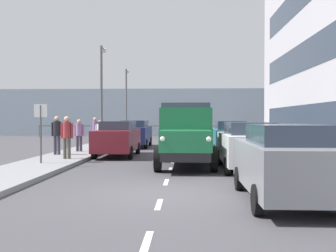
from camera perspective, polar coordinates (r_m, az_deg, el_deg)
The scene contains 20 objects.
ground_plane at distance 20.28m, azimuth 1.02°, elevation -4.15°, with size 80.00×80.00×0.00m, color #423F44.
sidewalk_left at distance 20.73m, azimuth 14.80°, elevation -3.86°, with size 2.39×37.79×0.15m, color gray.
sidewalk_right at distance 21.01m, azimuth -12.57°, elevation -3.79°, with size 2.39×37.79×0.15m, color gray.
road_centreline_markings at distance 19.60m, azimuth 0.96°, elevation -4.32°, with size 0.12×33.76×0.01m.
sea_horizon at distance 42.09m, azimuth 1.91°, elevation 1.98°, with size 80.00×0.80×5.00m, color #8C9EAD.
seawall_railing at distance 38.50m, azimuth 1.83°, elevation -0.30°, with size 28.08×0.08×1.20m.
truck_vintage_green at distance 15.00m, azimuth 2.56°, elevation -1.48°, with size 2.17×5.64×2.43m.
car_grey_kerbside_near at distance 9.22m, azimuth 16.48°, elevation -4.91°, with size 1.85×4.34×1.72m.
car_white_kerbside_1 at distance 14.46m, azimuth 11.42°, elevation -2.71°, with size 1.92×4.51×1.72m.
car_teal_kerbside_2 at distance 20.61m, azimuth 8.81°, elevation -1.58°, with size 1.77×4.31×1.72m.
car_maroon_oppositeside_0 at distance 19.54m, azimuth -7.25°, elevation -1.72°, with size 1.84×4.44×1.72m.
car_navy_oppositeside_1 at distance 25.67m, azimuth -4.85°, elevation -1.04°, with size 1.96×4.60×1.72m.
pedestrian_by_lamp at distance 17.23m, azimuth -14.35°, elevation -1.07°, with size 0.53×0.34×1.79m.
pedestrian_with_bag at distance 19.34m, azimuth -15.69°, elevation -0.81°, with size 0.53×0.34×1.81m.
pedestrian_strolling at distance 20.98m, azimuth -12.68°, elevation -0.92°, with size 0.53×0.34×1.66m.
pedestrian_in_dark_coat at distance 23.82m, azimuth -9.77°, elevation -0.78°, with size 0.53×0.34×1.59m.
pedestrian_couple_b at distance 26.11m, azimuth -10.46°, elevation -0.36°, with size 0.53×0.34×1.78m.
lamp_post_promenade at distance 25.67m, azimuth -9.49°, elevation 5.71°, with size 0.32×1.14×6.32m.
lamp_post_far at distance 37.14m, azimuth -6.00°, elevation 4.27°, with size 0.32×1.14×6.30m.
street_sign at distance 15.84m, azimuth -17.84°, elevation 0.43°, with size 0.50×0.07×2.25m.
Camera 1 is at (-0.60, 9.68, 1.85)m, focal length 42.37 mm.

